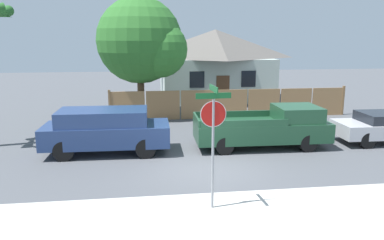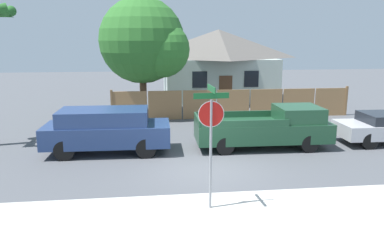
% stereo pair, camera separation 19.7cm
% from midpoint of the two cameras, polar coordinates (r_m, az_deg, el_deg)
% --- Properties ---
extents(ground_plane, '(80.00, 80.00, 0.00)m').
position_cam_midpoint_polar(ground_plane, '(13.11, 2.73, -7.56)').
color(ground_plane, '#4C4F54').
extents(sidewalk_strip, '(36.00, 3.20, 0.01)m').
position_cam_midpoint_polar(sidewalk_strip, '(9.87, 6.25, -14.61)').
color(sidewalk_strip, beige).
rests_on(sidewalk_strip, ground).
extents(wooden_fence, '(13.66, 0.12, 1.73)m').
position_cam_midpoint_polar(wooden_fence, '(21.38, 6.56, 2.46)').
color(wooden_fence, '#997047').
rests_on(wooden_fence, ground).
extents(house, '(8.50, 6.11, 5.09)m').
position_cam_midpoint_polar(house, '(28.09, 4.20, 8.61)').
color(house, '#B2C1B7').
rests_on(house, ground).
extents(oak_tree, '(5.07, 4.83, 6.75)m').
position_cam_midpoint_polar(oak_tree, '(21.60, -6.75, 11.65)').
color(oak_tree, brown).
rests_on(oak_tree, ground).
extents(red_suv, '(4.91, 2.03, 1.76)m').
position_cam_midpoint_polar(red_suv, '(15.08, -12.49, -1.36)').
color(red_suv, navy).
rests_on(red_suv, ground).
extents(orange_pickup, '(5.53, 2.09, 1.72)m').
position_cam_midpoint_polar(orange_pickup, '(15.83, 11.83, -1.15)').
color(orange_pickup, '#1E472D').
rests_on(orange_pickup, ground).
extents(stop_sign, '(0.92, 0.83, 3.30)m').
position_cam_midpoint_polar(stop_sign, '(9.62, 3.50, -1.06)').
color(stop_sign, gray).
rests_on(stop_sign, ground).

